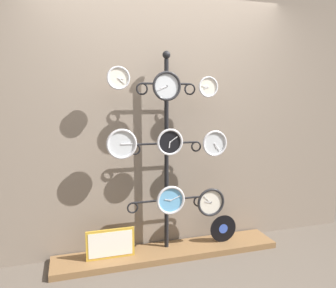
# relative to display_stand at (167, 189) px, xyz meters

# --- Properties ---
(ground_plane) EXTENTS (12.00, 12.00, 0.00)m
(ground_plane) POSITION_rel_display_stand_xyz_m (0.00, -0.41, -0.65)
(ground_plane) COLOR brown
(shop_wall) EXTENTS (4.40, 0.04, 2.80)m
(shop_wall) POSITION_rel_display_stand_xyz_m (0.00, 0.16, 0.75)
(shop_wall) COLOR gray
(shop_wall) RESTS_ON ground_plane
(low_shelf) EXTENTS (2.20, 0.36, 0.06)m
(low_shelf) POSITION_rel_display_stand_xyz_m (0.00, -0.06, -0.62)
(low_shelf) COLOR brown
(low_shelf) RESTS_ON ground_plane
(display_stand) EXTENTS (0.78, 0.41, 1.96)m
(display_stand) POSITION_rel_display_stand_xyz_m (0.00, 0.00, 0.00)
(display_stand) COLOR black
(display_stand) RESTS_ON ground_plane
(clock_top_left) EXTENTS (0.20, 0.04, 0.20)m
(clock_top_left) POSITION_rel_display_stand_xyz_m (-0.46, -0.08, 1.05)
(clock_top_left) COLOR silver
(clock_top_center) EXTENTS (0.27, 0.04, 0.27)m
(clock_top_center) POSITION_rel_display_stand_xyz_m (-0.03, -0.11, 0.98)
(clock_top_center) COLOR silver
(clock_top_right) EXTENTS (0.20, 0.04, 0.20)m
(clock_top_right) POSITION_rel_display_stand_xyz_m (0.39, -0.08, 0.98)
(clock_top_right) COLOR silver
(clock_middle_left) EXTENTS (0.28, 0.04, 0.28)m
(clock_middle_left) POSITION_rel_display_stand_xyz_m (-0.44, -0.09, 0.47)
(clock_middle_left) COLOR silver
(clock_middle_center) EXTENTS (0.25, 0.04, 0.25)m
(clock_middle_center) POSITION_rel_display_stand_xyz_m (-0.00, -0.11, 0.47)
(clock_middle_center) COLOR black
(clock_middle_right) EXTENTS (0.25, 0.04, 0.25)m
(clock_middle_right) POSITION_rel_display_stand_xyz_m (0.45, -0.10, 0.44)
(clock_middle_right) COLOR silver
(clock_bottom_center) EXTENTS (0.28, 0.04, 0.28)m
(clock_bottom_center) POSITION_rel_display_stand_xyz_m (0.01, -0.11, -0.08)
(clock_bottom_center) COLOR #60A8DB
(clock_bottom_right) EXTENTS (0.29, 0.04, 0.29)m
(clock_bottom_right) POSITION_rel_display_stand_xyz_m (0.43, -0.09, -0.15)
(clock_bottom_right) COLOR silver
(vinyl_record) EXTENTS (0.28, 0.01, 0.28)m
(vinyl_record) POSITION_rel_display_stand_xyz_m (0.59, -0.07, -0.45)
(vinyl_record) COLOR black
(vinyl_record) RESTS_ON low_shelf
(picture_frame) EXTENTS (0.44, 0.02, 0.28)m
(picture_frame) POSITION_rel_display_stand_xyz_m (-0.56, -0.08, -0.45)
(picture_frame) COLOR gold
(picture_frame) RESTS_ON low_shelf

